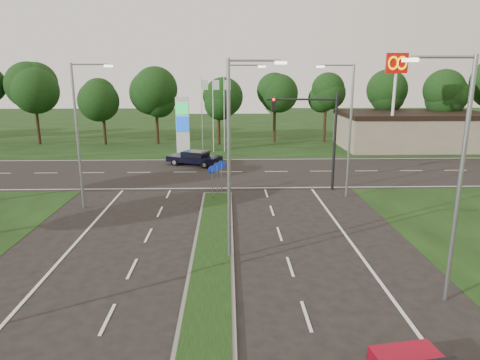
{
  "coord_description": "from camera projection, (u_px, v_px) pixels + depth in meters",
  "views": [
    {
      "loc": [
        0.75,
        -12.46,
        8.37
      ],
      "look_at": [
        1.47,
        12.25,
        2.2
      ],
      "focal_mm": 32.0,
      "sensor_mm": 36.0,
      "label": 1
    }
  ],
  "objects": [
    {
      "name": "streetlight_median_near",
      "position": [
        233.0,
        151.0,
        18.71
      ],
      "size": [
        2.53,
        0.22,
        9.0
      ],
      "color": "gray",
      "rests_on": "ground"
    },
    {
      "name": "navy_sedan",
      "position": [
        195.0,
        158.0,
        39.95
      ],
      "size": [
        5.31,
        3.86,
        1.35
      ],
      "rotation": [
        0.0,
        0.0,
        1.15
      ],
      "color": "black",
      "rests_on": "ground"
    },
    {
      "name": "streetlight_right_far",
      "position": [
        348.0,
        124.0,
        28.63
      ],
      "size": [
        2.53,
        0.22,
        9.0
      ],
      "rotation": [
        0.0,
        0.0,
        3.14
      ],
      "color": "gray",
      "rests_on": "ground"
    },
    {
      "name": "streetlight_right_near",
      "position": [
        456.0,
        170.0,
        15.05
      ],
      "size": [
        2.53,
        0.22,
        9.0
      ],
      "rotation": [
        0.0,
        0.0,
        3.14
      ],
      "color": "gray",
      "rests_on": "ground"
    },
    {
      "name": "ground",
      "position": [
        206.0,
        335.0,
        14.09
      ],
      "size": [
        160.0,
        160.0,
        0.0
      ],
      "primitive_type": "plane",
      "color": "black",
      "rests_on": "ground"
    },
    {
      "name": "mcdonalds_sign",
      "position": [
        396.0,
        77.0,
        43.68
      ],
      "size": [
        2.2,
        0.47,
        10.4
      ],
      "color": "silver",
      "rests_on": "ground"
    },
    {
      "name": "verge_far",
      "position": [
        223.0,
        128.0,
        67.43
      ],
      "size": [
        160.0,
        50.0,
        0.02
      ],
      "primitive_type": "cube",
      "color": "black",
      "rests_on": "ground"
    },
    {
      "name": "streetlight_left_far",
      "position": [
        80.0,
        129.0,
        26.2
      ],
      "size": [
        2.53,
        0.22,
        9.0
      ],
      "color": "gray",
      "rests_on": "ground"
    },
    {
      "name": "commercial_building",
      "position": [
        412.0,
        131.0,
        49.14
      ],
      "size": [
        16.0,
        9.0,
        4.0
      ],
      "primitive_type": "cube",
      "color": "gray",
      "rests_on": "ground"
    },
    {
      "name": "streetlight_median_far",
      "position": [
        231.0,
        124.0,
        28.41
      ],
      "size": [
        2.53,
        0.22,
        9.0
      ],
      "color": "gray",
      "rests_on": "ground"
    },
    {
      "name": "median_signs",
      "position": [
        217.0,
        172.0,
        29.58
      ],
      "size": [
        1.16,
        1.76,
        2.38
      ],
      "color": "gray",
      "rests_on": "ground"
    },
    {
      "name": "cross_road",
      "position": [
        219.0,
        172.0,
        37.37
      ],
      "size": [
        160.0,
        12.0,
        0.02
      ],
      "primitive_type": "cube",
      "color": "black",
      "rests_on": "ground"
    },
    {
      "name": "treeline_far",
      "position": [
        222.0,
        87.0,
        51.17
      ],
      "size": [
        6.0,
        6.0,
        9.9
      ],
      "color": "black",
      "rests_on": "ground"
    },
    {
      "name": "traffic_signal",
      "position": [
        317.0,
        127.0,
        30.62
      ],
      "size": [
        5.1,
        0.42,
        7.0
      ],
      "color": "black",
      "rests_on": "ground"
    },
    {
      "name": "median_kerb",
      "position": [
        211.0,
        277.0,
        17.95
      ],
      "size": [
        2.0,
        26.0,
        0.12
      ],
      "primitive_type": "cube",
      "color": "slate",
      "rests_on": "ground"
    },
    {
      "name": "gas_pylon",
      "position": [
        185.0,
        124.0,
        45.26
      ],
      "size": [
        5.8,
        1.26,
        8.0
      ],
      "color": "silver",
      "rests_on": "ground"
    }
  ]
}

